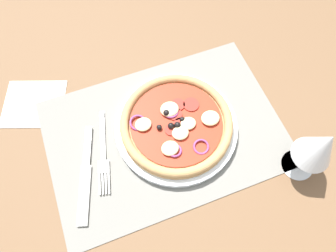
% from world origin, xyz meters
% --- Properties ---
extents(ground_plane, '(1.90, 1.40, 0.02)m').
position_xyz_m(ground_plane, '(0.00, 0.00, -0.01)').
color(ground_plane, brown).
extents(placemat, '(0.49, 0.33, 0.00)m').
position_xyz_m(placemat, '(0.00, 0.00, 0.00)').
color(placemat, slate).
rests_on(placemat, ground_plane).
extents(plate, '(0.26, 0.26, 0.01)m').
position_xyz_m(plate, '(-0.03, -0.00, 0.01)').
color(plate, white).
rests_on(plate, placemat).
extents(pizza, '(0.23, 0.23, 0.03)m').
position_xyz_m(pizza, '(-0.03, -0.00, 0.03)').
color(pizza, tan).
rests_on(pizza, plate).
extents(fork, '(0.06, 0.18, 0.00)m').
position_xyz_m(fork, '(0.13, 0.01, 0.01)').
color(fork, silver).
rests_on(fork, placemat).
extents(knife, '(0.08, 0.20, 0.01)m').
position_xyz_m(knife, '(0.18, 0.03, 0.01)').
color(knife, silver).
rests_on(knife, placemat).
extents(wine_glass, '(0.07, 0.07, 0.15)m').
position_xyz_m(wine_glass, '(-0.23, 0.16, 0.10)').
color(wine_glass, silver).
rests_on(wine_glass, ground_plane).
extents(napkin, '(0.17, 0.16, 0.00)m').
position_xyz_m(napkin, '(0.25, -0.17, 0.00)').
color(napkin, silver).
rests_on(napkin, ground_plane).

